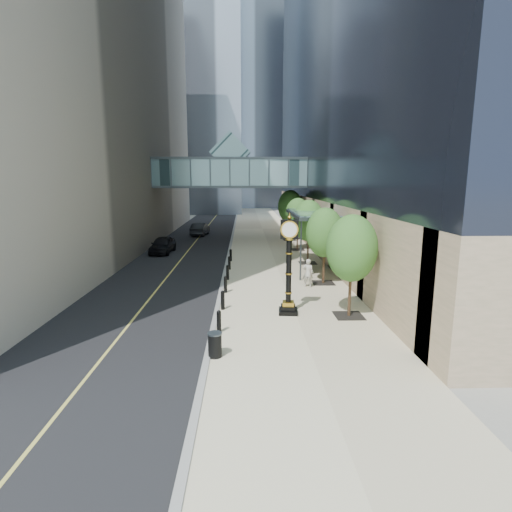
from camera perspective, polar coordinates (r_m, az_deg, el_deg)
The scene contains 17 objects.
ground at distance 17.16m, azimuth 3.75°, elevation -12.12°, with size 320.00×320.00×0.00m, color gray.
road at distance 56.40m, azimuth -7.25°, elevation 3.81°, with size 8.00×180.00×0.02m, color black.
sidewalk at distance 56.20m, azimuth 0.92°, elevation 3.89°, with size 8.00×180.00×0.06m, color beige.
curb at distance 56.16m, azimuth -3.17°, elevation 3.88°, with size 0.25×180.00×0.07m, color gray.
midrise_left at distance 47.08m, azimuth -29.17°, elevation 25.88°, with size 20.00×58.00×40.00m, color beige.
distant_tower_a at distance 97.15m, azimuth -10.36°, elevation 29.95°, with size 24.00×22.00×78.00m, color #9CA9C4.
distant_tower_b at distance 117.68m, azimuth 4.06°, elevation 29.65°, with size 26.00×24.00×90.00m, color #9CA9C4.
distant_tower_c at distance 138.26m, azimuth -3.78°, elevation 21.41°, with size 22.00×22.00×65.00m, color #9CA9C4.
skywalk at distance 43.79m, azimuth -3.67°, elevation 12.03°, with size 17.00×4.20×5.80m.
entrance_canopy at distance 30.27m, azimuth 7.93°, elevation 5.91°, with size 3.00×8.00×4.38m.
bollard_row at distance 25.52m, azimuth -4.21°, elevation -3.27°, with size 0.20×16.20×0.90m.
street_trees at distance 33.28m, azimuth 7.26°, elevation 5.24°, with size 2.73×28.59×5.62m.
street_clock at distance 19.86m, azimuth 4.69°, elevation -2.28°, with size 1.01×1.01×4.94m.
trash_bin at distance 15.56m, azimuth -5.89°, elevation -12.60°, with size 0.52×0.52×0.90m, color black.
pedestrian at distance 25.31m, azimuth 7.44°, elevation -2.40°, with size 0.66×0.43×1.80m, color #B2B0A3.
car_near at distance 38.25m, azimuth -13.19°, elevation 1.57°, with size 1.82×4.52×1.54m, color black.
car_far at distance 50.15m, azimuth -8.00°, elevation 3.83°, with size 1.60×4.58×1.51m, color black.
Camera 1 is at (-1.57, -15.75, 6.64)m, focal length 28.00 mm.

